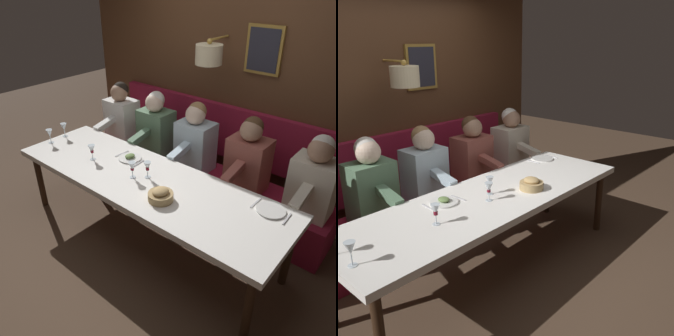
% 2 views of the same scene
% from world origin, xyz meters
% --- Properties ---
extents(ground_plane, '(12.00, 12.00, 0.00)m').
position_xyz_m(ground_plane, '(0.00, 0.00, 0.00)').
color(ground_plane, '#4C3828').
extents(dining_table, '(0.90, 2.89, 0.74)m').
position_xyz_m(dining_table, '(0.00, 0.00, 0.68)').
color(dining_table, white).
rests_on(dining_table, ground_plane).
extents(banquette_bench, '(0.52, 3.09, 0.45)m').
position_xyz_m(banquette_bench, '(0.89, 0.00, 0.23)').
color(banquette_bench, maroon).
rests_on(banquette_bench, ground_plane).
extents(back_wall_panel, '(0.59, 4.29, 2.90)m').
position_xyz_m(back_wall_panel, '(1.46, -0.00, 1.36)').
color(back_wall_panel, '#51331E').
rests_on(back_wall_panel, ground_plane).
extents(diner_nearest, '(0.60, 0.40, 0.79)m').
position_xyz_m(diner_nearest, '(0.88, -1.28, 0.82)').
color(diner_nearest, beige).
rests_on(diner_nearest, banquette_bench).
extents(diner_near, '(0.60, 0.40, 0.79)m').
position_xyz_m(diner_near, '(0.88, -0.62, 0.82)').
color(diner_near, '#934C42').
rests_on(diner_near, banquette_bench).
extents(diner_middle, '(0.60, 0.40, 0.79)m').
position_xyz_m(diner_middle, '(0.88, 0.04, 0.82)').
color(diner_middle, silver).
rests_on(diner_middle, banquette_bench).
extents(diner_far, '(0.60, 0.40, 0.79)m').
position_xyz_m(diner_far, '(0.88, 0.64, 0.82)').
color(diner_far, '#567A5B').
rests_on(diner_far, banquette_bench).
extents(diner_farthest, '(0.60, 0.40, 0.79)m').
position_xyz_m(diner_farthest, '(0.88, 1.24, 0.82)').
color(diner_farthest, white).
rests_on(diner_farthest, banquette_bench).
extents(place_setting_0, '(0.24, 0.32, 0.05)m').
position_xyz_m(place_setting_0, '(0.18, 0.38, 0.75)').
color(place_setting_0, white).
rests_on(place_setting_0, dining_table).
extents(place_setting_1, '(0.24, 0.31, 0.01)m').
position_xyz_m(place_setting_1, '(0.29, -1.15, 0.75)').
color(place_setting_1, silver).
rests_on(place_setting_1, dining_table).
extents(wine_glass_0, '(0.07, 0.07, 0.16)m').
position_xyz_m(wine_glass_0, '(0.03, -0.02, 0.86)').
color(wine_glass_0, silver).
rests_on(wine_glass_0, dining_table).
extents(wine_glass_1, '(0.07, 0.07, 0.16)m').
position_xyz_m(wine_glass_1, '(0.08, 1.37, 0.86)').
color(wine_glass_1, silver).
rests_on(wine_glass_1, dining_table).
extents(wine_glass_2, '(0.07, 0.07, 0.16)m').
position_xyz_m(wine_glass_2, '(-0.06, 0.09, 0.86)').
color(wine_glass_2, silver).
rests_on(wine_glass_2, dining_table).
extents(wine_glass_3, '(0.07, 0.07, 0.16)m').
position_xyz_m(wine_glass_3, '(-0.12, 1.35, 0.86)').
color(wine_glass_3, silver).
rests_on(wine_glass_3, dining_table).
extents(wine_glass_4, '(0.07, 0.07, 0.16)m').
position_xyz_m(wine_glass_4, '(-0.07, 0.66, 0.86)').
color(wine_glass_4, silver).
rests_on(wine_glass_4, dining_table).
extents(bread_bowl, '(0.22, 0.22, 0.12)m').
position_xyz_m(bread_bowl, '(-0.17, -0.36, 0.79)').
color(bread_bowl, tan).
rests_on(bread_bowl, dining_table).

